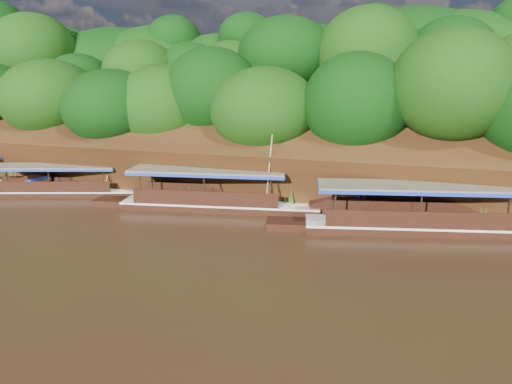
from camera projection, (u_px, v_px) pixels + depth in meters
ground at (201, 255)px, 25.08m from camera, size 160.00×160.00×0.00m
riverbank at (304, 152)px, 45.62m from camera, size 120.00×30.06×19.40m
boat_0 at (446, 222)px, 28.56m from camera, size 17.03×6.10×6.29m
boat_1 at (233, 201)px, 33.22m from camera, size 15.89×4.91×5.74m
boat_2 at (75, 188)px, 37.28m from camera, size 14.18×6.30×5.42m
reeds at (219, 192)px, 34.46m from camera, size 48.29×2.48×2.14m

